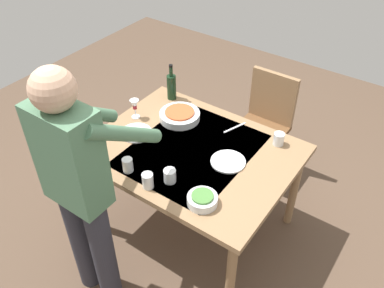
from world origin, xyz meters
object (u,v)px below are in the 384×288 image
chair_near (265,119)px  side_bowl_salad (202,199)px  dinner_plate_far (136,133)px  wine_glass_left (135,105)px  water_cup_far_right (128,165)px  water_cup_near_left (170,176)px  serving_bowl_pasta (180,115)px  person_server (80,185)px  dinner_plate_near (228,162)px  water_cup_near_right (148,181)px  wine_bottle (171,86)px  dining_table (192,158)px  water_cup_far_left (279,139)px

chair_near → side_bowl_salad: bearing=99.6°
chair_near → dinner_plate_far: size_ratio=3.96×
wine_glass_left → water_cup_far_right: wine_glass_left is taller
water_cup_near_left → dinner_plate_far: bearing=-26.2°
serving_bowl_pasta → side_bowl_salad: (-0.61, 0.60, 0.00)m
person_server → dinner_plate_near: size_ratio=7.34×
serving_bowl_pasta → side_bowl_salad: 0.86m
person_server → side_bowl_salad: 0.69m
dinner_plate_near → water_cup_near_left: bearing=60.2°
water_cup_near_right → dinner_plate_far: (0.41, -0.36, -0.05)m
wine_bottle → dinner_plate_near: wine_bottle is taller
dining_table → water_cup_near_left: size_ratio=15.32×
side_bowl_salad → person_server: bearing=39.5°
person_server → dinner_plate_far: person_server is taller
side_bowl_salad → dinner_plate_far: 0.81m
wine_glass_left → water_cup_far_right: 0.59m
water_cup_near_right → water_cup_far_left: (-0.46, -0.83, -0.01)m
water_cup_far_right → dinner_plate_near: (-0.48, -0.43, -0.04)m
serving_bowl_pasta → water_cup_far_left: bearing=-168.2°
water_cup_near_right → dinner_plate_far: bearing=-41.0°
water_cup_near_right → wine_bottle: bearing=-61.0°
water_cup_far_left → side_bowl_salad: water_cup_far_left is taller
wine_bottle → water_cup_far_left: (-0.95, 0.04, -0.07)m
person_server → water_cup_near_right: 0.42m
water_cup_near_right → dinner_plate_near: 0.55m
person_server → wine_glass_left: 0.94m
chair_near → wine_bottle: 0.85m
serving_bowl_pasta → person_server: bearing=95.0°
water_cup_far_right → side_bowl_salad: water_cup_far_right is taller
side_bowl_salad → dinner_plate_near: 0.40m
chair_near → person_server: size_ratio=0.54×
dinner_plate_near → chair_near: bearing=-80.2°
water_cup_far_right → wine_glass_left: bearing=-53.4°
wine_glass_left → side_bowl_salad: 0.99m
chair_near → water_cup_near_right: (0.13, 1.35, 0.28)m
dining_table → water_cup_near_right: size_ratio=13.16×
dining_table → water_cup_near_left: (-0.06, 0.32, 0.12)m
dining_table → side_bowl_salad: bearing=132.2°
chair_near → person_server: 1.78m
water_cup_far_left → water_cup_far_right: 1.03m
wine_glass_left → water_cup_near_left: 0.74m
serving_bowl_pasta → dinner_plate_near: bearing=159.2°
water_cup_far_left → water_cup_far_right: size_ratio=0.94×
wine_glass_left → water_cup_far_left: wine_glass_left is taller
dining_table → wine_glass_left: bearing=-6.9°
water_cup_near_left → water_cup_far_left: 0.81m
side_bowl_salad → chair_near: bearing=-80.4°
dining_table → water_cup_near_right: (0.02, 0.44, 0.13)m
water_cup_near_right → side_bowl_salad: bearing=-167.3°
dining_table → person_server: size_ratio=0.80×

